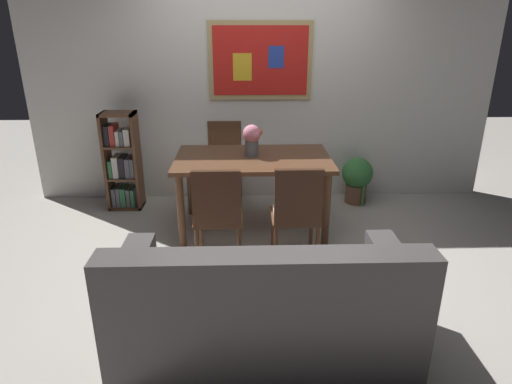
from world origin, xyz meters
TOP-DOWN VIEW (x-y plane):
  - ground_plane at (0.00, 0.00)m, footprint 12.00×12.00m
  - wall_back_with_painting at (-0.00, 1.48)m, footprint 5.20×0.14m
  - dining_table at (-0.12, 0.53)m, footprint 1.48×0.92m
  - dining_chair_near_left at (-0.42, -0.25)m, footprint 0.40×0.41m
  - dining_chair_far_left at (-0.43, 1.34)m, footprint 0.40×0.41m
  - dining_chair_near_right at (0.22, -0.24)m, footprint 0.40×0.41m
  - leather_couch at (-0.10, -1.27)m, footprint 1.80×0.84m
  - bookshelf at (-1.53, 1.14)m, footprint 0.36×0.28m
  - potted_ivy at (1.08, 1.19)m, footprint 0.35×0.35m
  - flower_vase at (-0.13, 0.59)m, footprint 0.19×0.19m

SIDE VIEW (x-z plane):
  - ground_plane at x=0.00m, z-range 0.00..0.00m
  - potted_ivy at x=1.08m, z-range 0.01..0.58m
  - leather_couch at x=-0.10m, z-range -0.11..0.73m
  - bookshelf at x=-1.53m, z-range -0.05..1.02m
  - dining_chair_near_left at x=-0.42m, z-range 0.08..0.99m
  - dining_chair_far_left at x=-0.43m, z-range 0.08..0.99m
  - dining_chair_near_right at x=0.22m, z-range 0.08..0.99m
  - dining_table at x=-0.12m, z-range 0.28..1.03m
  - flower_vase at x=-0.13m, z-range 0.78..1.08m
  - wall_back_with_painting at x=0.00m, z-range 0.01..2.61m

